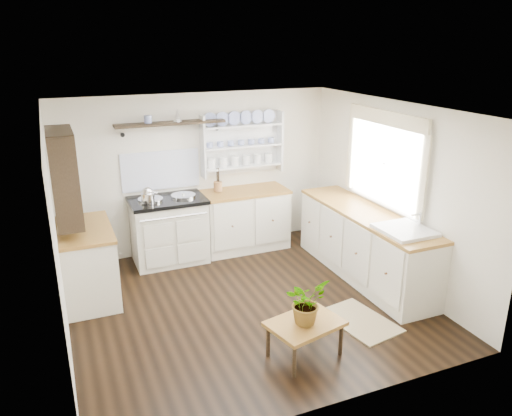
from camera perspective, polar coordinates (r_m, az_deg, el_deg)
The scene contains 19 objects.
floor at distance 6.07m, azimuth -1.03°, elevation -10.85°, with size 4.00×3.80×0.01m, color black.
wall_back at distance 7.32m, azimuth -6.61°, elevation 3.99°, with size 4.00×0.02×2.30m, color silver.
wall_right at distance 6.56m, azimuth 15.36°, elevation 1.69°, with size 0.02×3.80×2.30m, color silver.
wall_left at distance 5.25m, azimuth -21.87°, elevation -3.29°, with size 0.02×3.80×2.30m, color silver.
ceiling at distance 5.33m, azimuth -1.18°, elevation 11.20°, with size 4.00×3.80×0.01m, color white.
window at distance 6.54m, azimuth 14.52°, elevation 5.48°, with size 0.08×1.55×1.22m.
aga_cooker at distance 7.10m, azimuth -9.91°, elevation -2.43°, with size 1.03×0.72×0.95m.
back_cabinets at distance 7.44m, azimuth -1.32°, elevation -1.22°, with size 1.27×0.63×0.90m.
right_cabinets at distance 6.70m, azimuth 12.30°, elevation -4.00°, with size 0.62×2.43×0.90m.
belfast_sink at distance 6.02m, azimuth 16.55°, elevation -3.50°, with size 0.55×0.60×0.45m.
left_cabinets at distance 6.35m, azimuth -18.68°, elevation -5.89°, with size 0.62×1.13×0.90m.
plate_rack at distance 7.40m, azimuth -1.77°, elevation 7.48°, with size 1.20×0.22×0.90m.
high_shelf at distance 6.95m, azimuth -9.75°, elevation 9.45°, with size 1.50×0.29×0.16m.
left_shelving at distance 5.99m, azimuth -21.09°, elevation 3.48°, with size 0.28×0.80×1.05m, color black.
kettle at distance 6.75m, azimuth -12.26°, elevation 1.42°, with size 0.18×0.18×0.22m, color silver, non-canonical shape.
utensil_crock at distance 7.23m, azimuth -4.38°, elevation 2.46°, with size 0.12×0.12×0.14m, color olive.
center_table at distance 5.04m, azimuth 5.63°, elevation -13.27°, with size 0.80×0.65×0.38m.
potted_plant at distance 4.90m, azimuth 5.73°, elevation -10.60°, with size 0.40×0.35×0.45m, color #3F7233.
floor_rug at distance 5.84m, azimuth 11.82°, elevation -12.51°, with size 0.55×0.85×0.02m, color olive.
Camera 1 is at (-1.94, -4.91, 3.00)m, focal length 35.00 mm.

